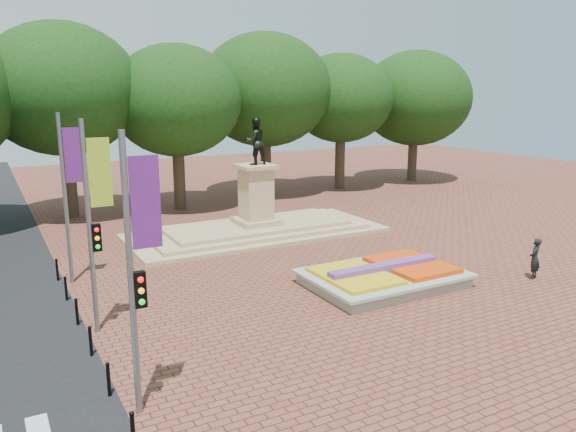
% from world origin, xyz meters
% --- Properties ---
extents(ground, '(90.00, 90.00, 0.00)m').
position_xyz_m(ground, '(0.00, 0.00, 0.00)').
color(ground, brown).
rests_on(ground, ground).
extents(flower_bed, '(6.30, 4.30, 0.91)m').
position_xyz_m(flower_bed, '(1.03, -2.00, 0.38)').
color(flower_bed, gray).
rests_on(flower_bed, ground).
extents(monument, '(14.00, 6.00, 6.40)m').
position_xyz_m(monument, '(0.00, 8.00, 0.88)').
color(monument, tan).
rests_on(monument, ground).
extents(tree_row_back, '(44.80, 8.80, 10.43)m').
position_xyz_m(tree_row_back, '(2.33, 18.00, 6.67)').
color(tree_row_back, '#33241B').
rests_on(tree_row_back, ground).
extents(banner_poles, '(0.88, 11.17, 7.00)m').
position_xyz_m(banner_poles, '(-10.08, -1.31, 3.88)').
color(banner_poles, slate).
rests_on(banner_poles, ground).
extents(bollard_row, '(0.12, 13.12, 0.98)m').
position_xyz_m(bollard_row, '(-10.70, -1.50, 0.53)').
color(bollard_row, black).
rests_on(bollard_row, ground).
extents(pedestrian, '(0.76, 0.65, 1.76)m').
position_xyz_m(pedestrian, '(7.11, -4.42, 0.88)').
color(pedestrian, black).
rests_on(pedestrian, ground).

